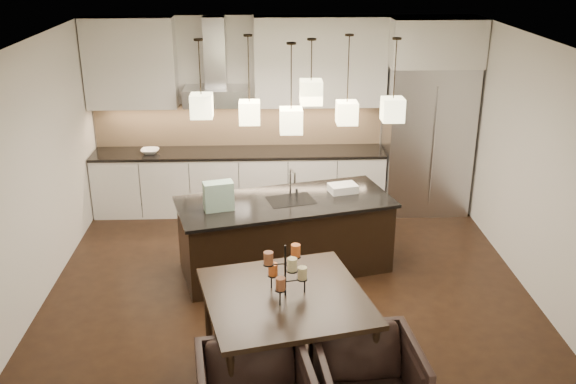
{
  "coord_description": "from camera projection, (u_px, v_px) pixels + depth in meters",
  "views": [
    {
      "loc": [
        -0.26,
        -6.45,
        3.77
      ],
      "look_at": [
        0.0,
        0.2,
        1.15
      ],
      "focal_mm": 40.0,
      "sensor_mm": 36.0,
      "label": 1
    }
  ],
  "objects": [
    {
      "name": "island_top",
      "position": [
        285.0,
        202.0,
        7.59
      ],
      "size": [
        2.71,
        1.66,
        0.04
      ],
      "primitive_type": "cube",
      "rotation": [
        0.0,
        0.0,
        0.25
      ],
      "color": "black",
      "rests_on": "island_body"
    },
    {
      "name": "fridge_panel",
      "position": [
        435.0,
        42.0,
        8.77
      ],
      "size": [
        1.26,
        0.72,
        0.65
      ],
      "primitive_type": "cube",
      "color": "silver",
      "rests_on": "refrigerator"
    },
    {
      "name": "floor",
      "position": [
        289.0,
        292.0,
        7.39
      ],
      "size": [
        5.5,
        5.5,
        0.02
      ],
      "primitive_type": "cube",
      "color": "black",
      "rests_on": "ground"
    },
    {
      "name": "dining_table",
      "position": [
        285.0,
        335.0,
        5.84
      ],
      "size": [
        1.67,
        1.67,
        0.83
      ],
      "primitive_type": null,
      "rotation": [
        0.0,
        0.0,
        0.23
      ],
      "color": "black",
      "rests_on": "floor"
    },
    {
      "name": "hood_canopy",
      "position": [
        216.0,
        96.0,
        9.03
      ],
      "size": [
        0.9,
        0.52,
        0.24
      ],
      "primitive_type": "cube",
      "color": "#B7B7BA",
      "rests_on": "wall_back"
    },
    {
      "name": "pendant_b",
      "position": [
        250.0,
        112.0,
        7.4
      ],
      "size": [
        0.24,
        0.24,
        0.26
      ],
      "primitive_type": "cube",
      "color": "#F8F1AF",
      "rests_on": "ceiling"
    },
    {
      "name": "fruit_bowl",
      "position": [
        150.0,
        151.0,
        9.18
      ],
      "size": [
        0.26,
        0.26,
        0.06
      ],
      "primitive_type": "imported",
      "rotation": [
        0.0,
        0.0,
        0.0
      ],
      "color": "silver",
      "rests_on": "countertop"
    },
    {
      "name": "candle_c",
      "position": [
        281.0,
        284.0,
        5.48
      ],
      "size": [
        0.1,
        0.1,
        0.11
      ],
      "primitive_type": "cylinder",
      "rotation": [
        0.0,
        0.0,
        0.23
      ],
      "color": "#975534",
      "rests_on": "candelabra"
    },
    {
      "name": "faucet",
      "position": [
        290.0,
        182.0,
        7.63
      ],
      "size": [
        0.15,
        0.25,
        0.37
      ],
      "primitive_type": null,
      "rotation": [
        0.0,
        0.0,
        0.25
      ],
      "color": "silver",
      "rests_on": "island_top"
    },
    {
      "name": "refrigerator",
      "position": [
        427.0,
        140.0,
        9.28
      ],
      "size": [
        1.2,
        0.72,
        2.15
      ],
      "primitive_type": "cube",
      "color": "#B7B7BA",
      "rests_on": "floor"
    },
    {
      "name": "pendant_d",
      "position": [
        347.0,
        113.0,
        7.43
      ],
      "size": [
        0.24,
        0.24,
        0.26
      ],
      "primitive_type": "cube",
      "color": "#F8F1AF",
      "rests_on": "ceiling"
    },
    {
      "name": "candelabra",
      "position": [
        285.0,
        271.0,
        5.6
      ],
      "size": [
        0.48,
        0.48,
        0.49
      ],
      "primitive_type": null,
      "rotation": [
        0.0,
        0.0,
        0.23
      ],
      "color": "black",
      "rests_on": "dining_table"
    },
    {
      "name": "ceiling",
      "position": [
        289.0,
        44.0,
        6.36
      ],
      "size": [
        5.5,
        5.5,
        0.02
      ],
      "primitive_type": "cube",
      "color": "white",
      "rests_on": "wall_back"
    },
    {
      "name": "candle_b",
      "position": [
        273.0,
        269.0,
        5.72
      ],
      "size": [
        0.1,
        0.1,
        0.11
      ],
      "primitive_type": "cylinder",
      "rotation": [
        0.0,
        0.0,
        0.23
      ],
      "color": "orange",
      "rests_on": "candelabra"
    },
    {
      "name": "pendant_f",
      "position": [
        291.0,
        120.0,
        6.82
      ],
      "size": [
        0.24,
        0.24,
        0.26
      ],
      "primitive_type": "cube",
      "color": "#F8F1AF",
      "rests_on": "ceiling"
    },
    {
      "name": "wall_right",
      "position": [
        542.0,
        174.0,
        6.98
      ],
      "size": [
        0.02,
        5.5,
        2.8
      ],
      "primitive_type": "cube",
      "color": "silver",
      "rests_on": "ground"
    },
    {
      "name": "candle_f",
      "position": [
        292.0,
        264.0,
        5.43
      ],
      "size": [
        0.1,
        0.1,
        0.11
      ],
      "primitive_type": "cylinder",
      "rotation": [
        0.0,
        0.0,
        0.23
      ],
      "color": "beige",
      "rests_on": "candelabra"
    },
    {
      "name": "hood_chimney",
      "position": [
        215.0,
        52.0,
        8.91
      ],
      "size": [
        0.3,
        0.28,
        0.96
      ],
      "primitive_type": "cube",
      "color": "#B7B7BA",
      "rests_on": "hood_canopy"
    },
    {
      "name": "candle_e",
      "position": [
        268.0,
        258.0,
        5.54
      ],
      "size": [
        0.1,
        0.1,
        0.11
      ],
      "primitive_type": "cylinder",
      "rotation": [
        0.0,
        0.0,
        0.23
      ],
      "color": "#975534",
      "rests_on": "candelabra"
    },
    {
      "name": "wall_front",
      "position": [
        305.0,
        318.0,
        4.31
      ],
      "size": [
        5.5,
        0.02,
        2.8
      ],
      "primitive_type": "cube",
      "color": "silver",
      "rests_on": "ground"
    },
    {
      "name": "wall_left",
      "position": [
        28.0,
        181.0,
        6.77
      ],
      "size": [
        0.02,
        5.5,
        2.8
      ],
      "primitive_type": "cube",
      "color": "silver",
      "rests_on": "ground"
    },
    {
      "name": "tote_bag",
      "position": [
        218.0,
        196.0,
        7.27
      ],
      "size": [
        0.37,
        0.25,
        0.33
      ],
      "primitive_type": "cube",
      "rotation": [
        0.0,
        0.0,
        0.25
      ],
      "color": "#1E6248",
      "rests_on": "island_top"
    },
    {
      "name": "lower_cabinets",
      "position": [
        240.0,
        182.0,
        9.46
      ],
      "size": [
        4.21,
        0.62,
        0.88
      ],
      "primitive_type": "cube",
      "color": "silver",
      "rests_on": "floor"
    },
    {
      "name": "pendant_e",
      "position": [
        393.0,
        110.0,
        7.13
      ],
      "size": [
        0.24,
        0.24,
        0.26
      ],
      "primitive_type": "cube",
      "color": "#F8F1AF",
      "rests_on": "ceiling"
    },
    {
      "name": "food_container",
      "position": [
        343.0,
        188.0,
        7.82
      ],
      "size": [
        0.38,
        0.31,
        0.1
      ],
      "primitive_type": "cube",
      "rotation": [
        0.0,
        0.0,
        0.25
      ],
      "color": "silver",
      "rests_on": "island_top"
    },
    {
      "name": "pendant_c",
      "position": [
        311.0,
        92.0,
        7.0
      ],
      "size": [
        0.24,
        0.24,
        0.26
      ],
      "primitive_type": "cube",
      "color": "#F8F1AF",
      "rests_on": "ceiling"
    },
    {
      "name": "candle_a",
      "position": [
        302.0,
        273.0,
        5.65
      ],
      "size": [
        0.1,
        0.1,
        0.11
      ],
      "primitive_type": "cylinder",
      "rotation": [
        0.0,
        0.0,
        0.23
      ],
      "color": "beige",
      "rests_on": "candelabra"
    },
    {
      "name": "island_body",
      "position": [
        285.0,
        236.0,
        7.75
      ],
      "size": [
        2.61,
        1.56,
        0.86
      ],
      "primitive_type": "cube",
      "rotation": [
        0.0,
        0.0,
        0.25
      ],
      "color": "black",
      "rests_on": "floor"
    },
    {
      "name": "upper_cab_right",
      "position": [
        321.0,
        62.0,
        9.0
      ],
      "size": [
        1.85,
        0.35,
        1.25
      ],
      "primitive_type": "cube",
      "color": "silver",
      "rests_on": "wall_back"
    },
    {
      "name": "candle_d",
      "position": [
        296.0,
        250.0,
        5.67
      ],
      "size": [
        0.1,
        0.1,
        0.11
      ],
      "primitive_type": "cylinder",
      "rotation": [
        0.0,
        0.0,
        0.23
      ],
      "color": "orange",
      "rests_on": "candelabra"
    },
    {
      "name": "countertop",
      "position": [
        239.0,
        152.0,
        9.29
      ],
      "size": [
        4.21,
        0.66,
        0.04
      ],
      "primitive_type": "cube",
      "color": "black",
      "rests_on": "lower_cabinets"
    },
    {
      "name": "upper_cab_left",
      "position": [
        130.0,
        63.0,
        8.9
      ],
      "size": [
        1.25,
        0.35,
        1.25
      ],
      "primitive_type": "cube",
      "color": "silver",
      "rests_on": "wall_back"
    },
    {
      "name": "pendant_a",
      "position": [
        202.0,
        106.0,
        7.03
      ],
      "size": [
        0.24,
        0.24,
        0.26
      ],
      "primitive_type": "cube",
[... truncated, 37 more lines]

